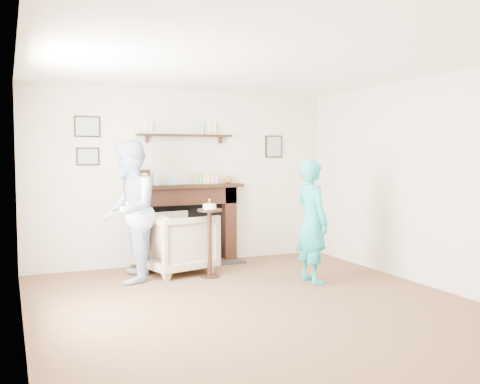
% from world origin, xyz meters
% --- Properties ---
extents(ground, '(5.00, 5.00, 0.00)m').
position_xyz_m(ground, '(0.00, 0.00, 0.00)').
color(ground, brown).
rests_on(ground, ground).
extents(room_shell, '(4.54, 5.02, 2.52)m').
position_xyz_m(room_shell, '(-0.00, 0.69, 1.62)').
color(room_shell, beige).
rests_on(room_shell, ground).
extents(armchair, '(1.07, 1.06, 0.81)m').
position_xyz_m(armchair, '(-0.30, 1.90, 0.00)').
color(armchair, tan).
rests_on(armchair, ground).
extents(man, '(0.90, 1.02, 1.76)m').
position_xyz_m(man, '(-0.99, 1.64, 0.00)').
color(man, silver).
rests_on(man, ground).
extents(woman, '(0.37, 0.56, 1.52)m').
position_xyz_m(woman, '(1.06, 0.69, 0.00)').
color(woman, '#21B7BC').
rests_on(woman, ground).
extents(pedestal_table, '(0.32, 0.32, 1.01)m').
position_xyz_m(pedestal_table, '(0.01, 1.47, 0.62)').
color(pedestal_table, black).
rests_on(pedestal_table, ground).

